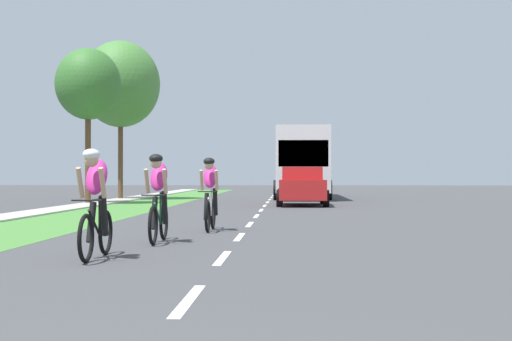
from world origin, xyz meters
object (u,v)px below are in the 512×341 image
Objects in this scene: street_tree_near at (88,85)px; street_tree_far at (121,84)px; cyclist_distant at (210,193)px; sedan_red at (302,186)px; cyclist_lead at (96,203)px; bus_white at (301,160)px; suv_silver at (302,178)px; cyclist_trailing at (158,197)px.

street_tree_far is (0.06, 5.46, 0.71)m from street_tree_near.
cyclist_distant is 0.26× the size of street_tree_near.
cyclist_distant is 13.07m from sedan_red.
cyclist_lead is 1.00× the size of cyclist_distant.
street_tree_far is at bearing 89.35° from street_tree_near.
street_tree_far reaches higher than cyclist_distant.
bus_white is (2.34, 22.48, 1.17)m from cyclist_distant.
bus_white is 10.18m from street_tree_far.
street_tree_near is 0.83× the size of street_tree_far.
street_tree_near is at bearing -90.65° from street_tree_far.
street_tree_near is (-9.38, -26.57, 4.03)m from suv_silver.
cyclist_lead is 25.73m from street_tree_far.
cyclist_lead is at bearing -77.31° from street_tree_far.
bus_white reaches higher than cyclist_trailing.
street_tree_near is (-5.61, 19.19, 4.17)m from cyclist_lead.
street_tree_near is (-6.06, 16.68, 4.17)m from cyclist_trailing.
bus_white is at bearing 83.29° from cyclist_trailing.
cyclist_trailing is 2.81m from cyclist_distant.
sedan_red is (2.84, 15.62, -0.04)m from cyclist_trailing.
cyclist_distant is 0.22× the size of street_tree_far.
bus_white is at bearing 82.99° from cyclist_lead.
suv_silver is at bearing 88.89° from bus_white.
cyclist_trailing is at bearing -94.39° from suv_silver.
cyclist_lead is 45.92m from suv_silver.
suv_silver reaches higher than sedan_red.
street_tree_near is at bearing 115.62° from cyclist_distant.
suv_silver is at bearing 86.20° from cyclist_distant.
sedan_red is 0.37× the size of bus_white.
street_tree_near is at bearing -136.59° from bus_white.
cyclist_trailing is at bearing -96.71° from bus_white.
bus_white is 1.78× the size of street_tree_near.
suv_silver is 0.72× the size of street_tree_near.
bus_white is 18.07m from suv_silver.
cyclist_trailing is 23.45m from street_tree_far.
street_tree_near reaches higher than cyclist_distant.
street_tree_near is 5.51m from street_tree_far.
cyclist_trailing is 18.23m from street_tree_near.
cyclist_lead is at bearing -94.70° from suv_silver.
suv_silver is at bearing 66.19° from street_tree_far.
bus_white is at bearing 89.24° from sedan_red.
street_tree_far is (-6.62, 19.41, 4.87)m from cyclist_distant.
street_tree_near is (-6.69, 13.94, 4.17)m from cyclist_distant.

